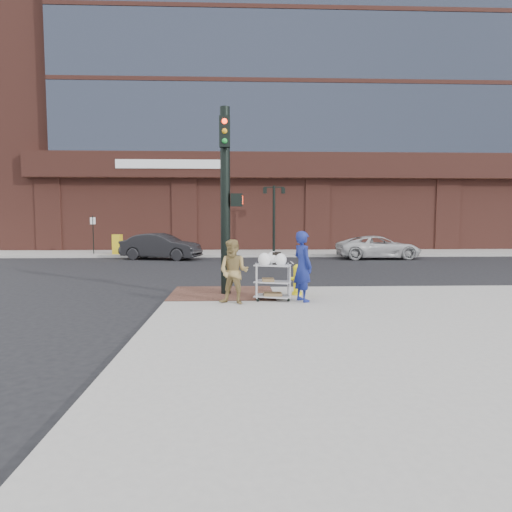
{
  "coord_description": "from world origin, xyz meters",
  "views": [
    {
      "loc": [
        -0.15,
        -11.55,
        2.22
      ],
      "look_at": [
        0.3,
        0.02,
        1.25
      ],
      "focal_mm": 32.0,
      "sensor_mm": 36.0,
      "label": 1
    }
  ],
  "objects_px": {
    "sedan_dark": "(161,246)",
    "lamp_post": "(274,211)",
    "traffic_signal_pole": "(226,195)",
    "minivan_white": "(379,247)",
    "utility_cart": "(273,278)",
    "fire_hydrant": "(297,279)",
    "pedestrian_tan": "(234,272)",
    "woman_blue": "(303,266)"
  },
  "relations": [
    {
      "from": "lamp_post",
      "to": "fire_hydrant",
      "type": "relative_size",
      "value": 4.83
    },
    {
      "from": "lamp_post",
      "to": "sedan_dark",
      "type": "bearing_deg",
      "value": -153.65
    },
    {
      "from": "woman_blue",
      "to": "pedestrian_tan",
      "type": "height_order",
      "value": "woman_blue"
    },
    {
      "from": "fire_hydrant",
      "to": "minivan_white",
      "type": "bearing_deg",
      "value": 63.83
    },
    {
      "from": "lamp_post",
      "to": "traffic_signal_pole",
      "type": "distance_m",
      "value": 15.43
    },
    {
      "from": "woman_blue",
      "to": "sedan_dark",
      "type": "relative_size",
      "value": 0.41
    },
    {
      "from": "woman_blue",
      "to": "pedestrian_tan",
      "type": "relative_size",
      "value": 1.12
    },
    {
      "from": "traffic_signal_pole",
      "to": "utility_cart",
      "type": "relative_size",
      "value": 4.09
    },
    {
      "from": "utility_cart",
      "to": "traffic_signal_pole",
      "type": "bearing_deg",
      "value": 139.7
    },
    {
      "from": "traffic_signal_pole",
      "to": "minivan_white",
      "type": "distance_m",
      "value": 14.59
    },
    {
      "from": "lamp_post",
      "to": "minivan_white",
      "type": "xyz_separation_m",
      "value": [
        5.45,
        -3.18,
        -2.0
      ]
    },
    {
      "from": "lamp_post",
      "to": "minivan_white",
      "type": "distance_m",
      "value": 6.61
    },
    {
      "from": "sedan_dark",
      "to": "fire_hydrant",
      "type": "xyz_separation_m",
      "value": [
        5.71,
        -12.33,
        -0.12
      ]
    },
    {
      "from": "lamp_post",
      "to": "sedan_dark",
      "type": "height_order",
      "value": "lamp_post"
    },
    {
      "from": "lamp_post",
      "to": "fire_hydrant",
      "type": "distance_m",
      "value": 15.59
    },
    {
      "from": "minivan_white",
      "to": "lamp_post",
      "type": "bearing_deg",
      "value": 58.15
    },
    {
      "from": "traffic_signal_pole",
      "to": "woman_blue",
      "type": "distance_m",
      "value": 2.87
    },
    {
      "from": "traffic_signal_pole",
      "to": "sedan_dark",
      "type": "xyz_separation_m",
      "value": [
        -3.81,
        12.11,
        -2.13
      ]
    },
    {
      "from": "woman_blue",
      "to": "fire_hydrant",
      "type": "height_order",
      "value": "woman_blue"
    },
    {
      "from": "utility_cart",
      "to": "fire_hydrant",
      "type": "bearing_deg",
      "value": 47.77
    },
    {
      "from": "fire_hydrant",
      "to": "lamp_post",
      "type": "bearing_deg",
      "value": 87.86
    },
    {
      "from": "minivan_white",
      "to": "utility_cart",
      "type": "bearing_deg",
      "value": 151.06
    },
    {
      "from": "woman_blue",
      "to": "minivan_white",
      "type": "relative_size",
      "value": 0.39
    },
    {
      "from": "sedan_dark",
      "to": "woman_blue",
      "type": "bearing_deg",
      "value": -140.96
    },
    {
      "from": "sedan_dark",
      "to": "fire_hydrant",
      "type": "bearing_deg",
      "value": -139.45
    },
    {
      "from": "lamp_post",
      "to": "utility_cart",
      "type": "relative_size",
      "value": 3.27
    },
    {
      "from": "woman_blue",
      "to": "utility_cart",
      "type": "xyz_separation_m",
      "value": [
        -0.73,
        0.15,
        -0.32
      ]
    },
    {
      "from": "traffic_signal_pole",
      "to": "fire_hydrant",
      "type": "xyz_separation_m",
      "value": [
        1.9,
        -0.21,
        -2.26
      ]
    },
    {
      "from": "pedestrian_tan",
      "to": "utility_cart",
      "type": "bearing_deg",
      "value": 44.02
    },
    {
      "from": "minivan_white",
      "to": "sedan_dark",
      "type": "bearing_deg",
      "value": 88.08
    },
    {
      "from": "sedan_dark",
      "to": "utility_cart",
      "type": "relative_size",
      "value": 3.46
    },
    {
      "from": "pedestrian_tan",
      "to": "sedan_dark",
      "type": "relative_size",
      "value": 0.37
    },
    {
      "from": "traffic_signal_pole",
      "to": "minivan_white",
      "type": "xyz_separation_m",
      "value": [
        7.93,
        12.05,
        -2.21
      ]
    },
    {
      "from": "woman_blue",
      "to": "lamp_post",
      "type": "bearing_deg",
      "value": -26.36
    },
    {
      "from": "pedestrian_tan",
      "to": "woman_blue",
      "type": "bearing_deg",
      "value": 29.29
    },
    {
      "from": "traffic_signal_pole",
      "to": "pedestrian_tan",
      "type": "distance_m",
      "value": 2.4
    },
    {
      "from": "traffic_signal_pole",
      "to": "pedestrian_tan",
      "type": "height_order",
      "value": "traffic_signal_pole"
    },
    {
      "from": "lamp_post",
      "to": "traffic_signal_pole",
      "type": "relative_size",
      "value": 0.8
    },
    {
      "from": "sedan_dark",
      "to": "lamp_post",
      "type": "bearing_deg",
      "value": -47.96
    },
    {
      "from": "woman_blue",
      "to": "fire_hydrant",
      "type": "relative_size",
      "value": 2.11
    },
    {
      "from": "minivan_white",
      "to": "fire_hydrant",
      "type": "xyz_separation_m",
      "value": [
        -6.03,
        -12.27,
        -0.05
      ]
    },
    {
      "from": "lamp_post",
      "to": "traffic_signal_pole",
      "type": "xyz_separation_m",
      "value": [
        -2.48,
        -15.23,
        0.21
      ]
    }
  ]
}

